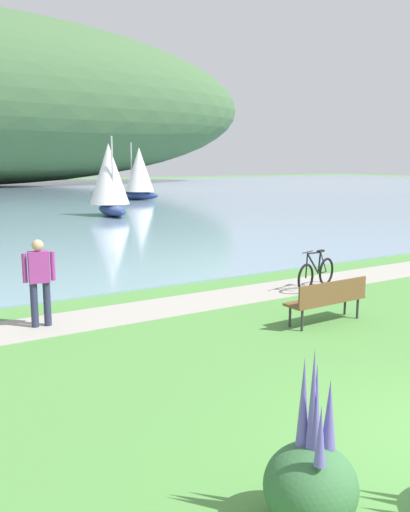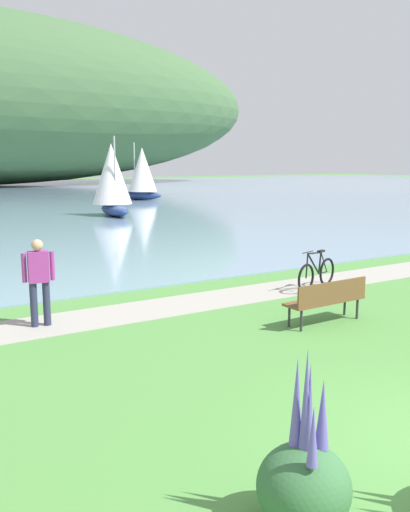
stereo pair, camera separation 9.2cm
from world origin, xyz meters
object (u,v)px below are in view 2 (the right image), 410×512
(bicycle_leaning_near_bench, at_px, (317,273))
(sailboat_nearest_to_shore, at_px, (142,173))
(sailboat_mid_bay, at_px, (112,179))
(person_at_shoreline, at_px, (39,277))
(park_bench_near_camera, at_px, (328,298))

(bicycle_leaning_near_bench, distance_m, sailboat_nearest_to_shore, 32.67)
(bicycle_leaning_near_bench, height_order, sailboat_mid_bay, sailboat_mid_bay)
(sailboat_mid_bay, bearing_deg, sailboat_nearest_to_shore, 57.53)
(bicycle_leaning_near_bench, relative_size, sailboat_nearest_to_shore, 0.37)
(sailboat_nearest_to_shore, xyz_separation_m, sailboat_mid_bay, (-7.05, -11.08, -0.05))
(person_at_shoreline, xyz_separation_m, sailboat_nearest_to_shore, (16.47, 30.68, 1.25))
(bicycle_leaning_near_bench, bearing_deg, sailboat_mid_bay, 82.42)
(park_bench_near_camera, xyz_separation_m, bicycle_leaning_near_bench, (1.88, 2.32, -0.12))
(park_bench_near_camera, distance_m, bicycle_leaning_near_bench, 2.99)
(person_at_shoreline, relative_size, sailboat_mid_bay, 0.38)
(bicycle_leaning_near_bench, height_order, person_at_shoreline, person_at_shoreline)
(sailboat_nearest_to_shore, bearing_deg, bicycle_leaning_near_bench, -107.34)
(person_at_shoreline, bearing_deg, bicycle_leaning_near_bench, -3.82)
(bicycle_leaning_near_bench, xyz_separation_m, sailboat_mid_bay, (2.67, 20.05, 1.78))
(person_at_shoreline, relative_size, sailboat_nearest_to_shore, 0.37)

